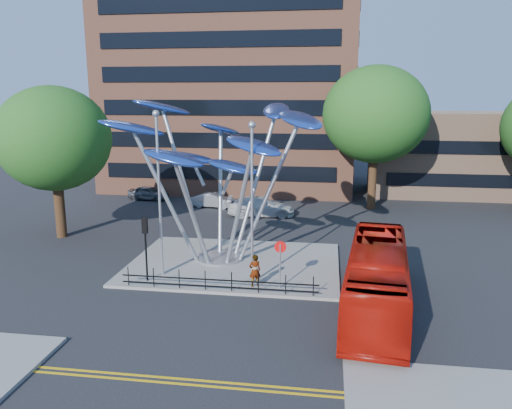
% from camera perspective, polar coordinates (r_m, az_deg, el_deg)
% --- Properties ---
extents(ground, '(120.00, 120.00, 0.00)m').
position_cam_1_polar(ground, '(23.66, -2.80, -11.80)').
color(ground, black).
rests_on(ground, ground).
extents(traffic_island, '(12.00, 9.00, 0.15)m').
position_cam_1_polar(traffic_island, '(29.28, -2.46, -6.75)').
color(traffic_island, slate).
rests_on(traffic_island, ground).
extents(double_yellow_near, '(40.00, 0.12, 0.01)m').
position_cam_1_polar(double_yellow_near, '(18.50, -6.59, -19.34)').
color(double_yellow_near, gold).
rests_on(double_yellow_near, ground).
extents(double_yellow_far, '(40.00, 0.12, 0.01)m').
position_cam_1_polar(double_yellow_far, '(18.25, -6.84, -19.82)').
color(double_yellow_far, gold).
rests_on(double_yellow_far, ground).
extents(brick_tower, '(25.00, 15.00, 30.00)m').
position_cam_1_polar(brick_tower, '(54.37, -2.69, 18.08)').
color(brick_tower, '#975A41').
rests_on(brick_tower, ground).
extents(low_building_near, '(15.00, 8.00, 8.00)m').
position_cam_1_polar(low_building_near, '(52.78, 21.26, 5.45)').
color(low_building_near, tan).
rests_on(low_building_near, ground).
extents(tree_right, '(8.80, 8.80, 12.11)m').
position_cam_1_polar(tree_right, '(43.33, 13.52, 9.95)').
color(tree_right, black).
rests_on(tree_right, ground).
extents(tree_left, '(7.60, 7.60, 10.32)m').
position_cam_1_polar(tree_left, '(36.21, -22.12, 6.96)').
color(tree_left, black).
rests_on(tree_left, ground).
extents(leaf_sculpture, '(12.72, 9.54, 9.51)m').
position_cam_1_polar(leaf_sculpture, '(28.67, -4.45, 6.75)').
color(leaf_sculpture, '#9EA0A5').
rests_on(leaf_sculpture, traffic_island).
extents(street_lamp_left, '(0.36, 0.36, 8.80)m').
position_cam_1_polar(street_lamp_left, '(26.51, -11.05, 2.78)').
color(street_lamp_left, '#9EA0A5').
rests_on(street_lamp_left, traffic_island).
extents(street_lamp_right, '(0.36, 0.36, 8.30)m').
position_cam_1_polar(street_lamp_right, '(24.87, -0.47, 1.76)').
color(street_lamp_right, '#9EA0A5').
rests_on(street_lamp_right, traffic_island).
extents(traffic_light_island, '(0.28, 0.18, 3.42)m').
position_cam_1_polar(traffic_light_island, '(26.37, -12.54, -3.46)').
color(traffic_light_island, black).
rests_on(traffic_light_island, traffic_island).
extents(no_entry_sign_island, '(0.60, 0.10, 2.45)m').
position_cam_1_polar(no_entry_sign_island, '(25.05, 2.79, -5.93)').
color(no_entry_sign_island, '#9EA0A5').
rests_on(no_entry_sign_island, traffic_island).
extents(pedestrian_railing_front, '(10.00, 0.06, 1.00)m').
position_cam_1_polar(pedestrian_railing_front, '(25.17, -4.32, -8.92)').
color(pedestrian_railing_front, black).
rests_on(pedestrian_railing_front, traffic_island).
extents(red_bus, '(3.71, 11.15, 3.05)m').
position_cam_1_polar(red_bus, '(23.63, 13.67, -8.20)').
color(red_bus, '#AE1108').
rests_on(red_bus, ground).
extents(pedestrian, '(0.73, 0.63, 1.69)m').
position_cam_1_polar(pedestrian, '(25.45, -0.13, -7.57)').
color(pedestrian, gray).
rests_on(pedestrian, traffic_island).
extents(parked_car_left, '(3.93, 1.83, 1.30)m').
position_cam_1_polar(parked_car_left, '(47.79, -12.20, 1.29)').
color(parked_car_left, '#42454A').
rests_on(parked_car_left, ground).
extents(parked_car_mid, '(3.98, 1.78, 1.27)m').
position_cam_1_polar(parked_car_mid, '(43.72, -4.85, 0.47)').
color(parked_car_mid, '#999BA0').
rests_on(parked_car_mid, ground).
extents(parked_car_right, '(5.63, 2.86, 1.57)m').
position_cam_1_polar(parked_car_right, '(40.50, 0.57, -0.24)').
color(parked_car_right, silver).
rests_on(parked_car_right, ground).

